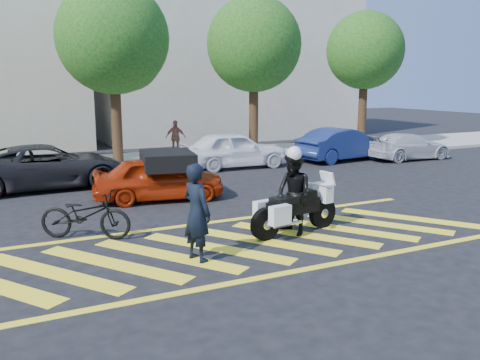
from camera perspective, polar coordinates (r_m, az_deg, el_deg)
name	(u,v)px	position (r m, az deg, el deg)	size (l,w,h in m)	color
ground	(242,244)	(11.20, 0.20, -7.21)	(90.00, 90.00, 0.00)	black
sidewalk	(119,163)	(22.32, -13.48, 1.85)	(60.00, 5.00, 0.15)	#9E998E
crosswalk	(240,244)	(11.18, 0.02, -7.22)	(12.33, 4.00, 0.01)	yellow
building_right	(224,50)	(33.54, -1.83, 14.39)	(16.00, 8.00, 11.00)	beige
tree_center	(116,42)	(22.20, -13.78, 14.81)	(4.60, 4.60, 7.56)	black
tree_right	(256,48)	(24.45, 1.78, 14.60)	(4.40, 4.40, 7.41)	black
tree_far_right	(366,54)	(28.05, 13.97, 13.62)	(4.00, 4.00, 7.10)	black
officer_bike	(197,213)	(9.99, -4.87, -3.66)	(0.71, 0.47, 1.96)	black
bicycle	(85,215)	(11.97, -16.97, -3.77)	(0.73, 2.09, 1.10)	black
police_motorcycle	(294,209)	(11.84, 6.08, -3.26)	(2.48, 0.92, 1.10)	black
officer_moto	(294,194)	(11.75, 6.03, -1.59)	(0.92, 0.72, 1.90)	black
red_convertible	(159,178)	(15.36, -9.10, 0.19)	(1.56, 3.87, 1.32)	#A32307
parked_mid_left	(48,166)	(18.05, -20.77, 1.45)	(2.43, 5.26, 1.46)	black
parked_mid_right	(234,150)	(20.91, -0.65, 3.43)	(1.78, 4.41, 1.50)	white
parked_right	(343,144)	(23.31, 11.46, 3.95)	(1.55, 4.45, 1.47)	navy
parked_far_right	(408,146)	(24.45, 18.38, 3.60)	(1.67, 4.10, 1.19)	#B5B8BD
pedestrian_right	(176,137)	(23.90, -7.22, 4.76)	(0.93, 0.39, 1.59)	#965944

